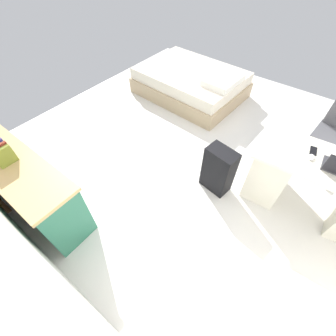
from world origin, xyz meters
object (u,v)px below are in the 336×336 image
(computer_mouse, at_px, (311,157))
(cell_phone_by_mouse, at_px, (313,151))
(credenza, at_px, (23,182))
(desk, at_px, (315,186))
(office_chair, at_px, (333,137))
(suitcase_black, at_px, (218,170))
(bed, at_px, (191,83))

(computer_mouse, xyz_separation_m, cell_phone_by_mouse, (0.01, -0.13, -0.01))
(cell_phone_by_mouse, bearing_deg, credenza, 30.36)
(desk, xyz_separation_m, cell_phone_by_mouse, (0.21, -0.08, 0.36))
(office_chair, xyz_separation_m, credenza, (2.60, 2.92, -0.03))
(suitcase_black, distance_m, computer_mouse, 0.97)
(bed, height_order, computer_mouse, computer_mouse)
(office_chair, height_order, suitcase_black, office_chair)
(credenza, distance_m, bed, 3.24)
(office_chair, xyz_separation_m, cell_phone_by_mouse, (0.17, 0.88, 0.33))
(desk, distance_m, office_chair, 0.96)
(cell_phone_by_mouse, bearing_deg, suitcase_black, 21.93)
(desk, relative_size, computer_mouse, 14.82)
(office_chair, bearing_deg, computer_mouse, 81.02)
(credenza, bearing_deg, office_chair, -131.60)
(office_chair, xyz_separation_m, suitcase_black, (0.95, 1.36, -0.10))
(suitcase_black, bearing_deg, desk, -149.33)
(desk, distance_m, bed, 2.82)
(office_chair, relative_size, suitcase_black, 1.47)
(credenza, distance_m, cell_phone_by_mouse, 3.20)
(credenza, bearing_deg, computer_mouse, -141.73)
(desk, relative_size, credenza, 0.82)
(desk, distance_m, cell_phone_by_mouse, 0.42)
(office_chair, bearing_deg, suitcase_black, 55.04)
(office_chair, distance_m, cell_phone_by_mouse, 0.95)
(desk, xyz_separation_m, office_chair, (0.04, -0.96, 0.03))
(bed, bearing_deg, desk, 153.20)
(office_chair, relative_size, cell_phone_by_mouse, 6.91)
(credenza, bearing_deg, desk, -143.26)
(bed, bearing_deg, credenza, 87.77)
(suitcase_black, bearing_deg, credenza, 52.08)
(office_chair, xyz_separation_m, bed, (2.47, -0.31, -0.18))
(desk, relative_size, suitcase_black, 2.32)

